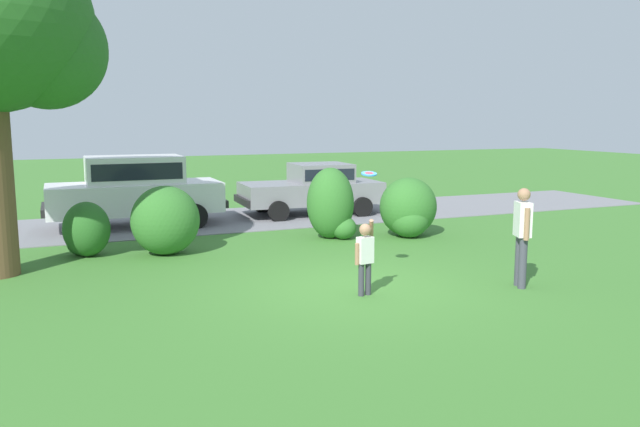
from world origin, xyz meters
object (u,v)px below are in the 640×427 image
object	(u,v)px
parked_suv	(135,187)
parked_sedan	(314,187)
child_thrower	(365,253)
adult_onlooker	(522,232)
frisbee	(369,174)

from	to	relation	value
parked_suv	parked_sedan	bearing A→B (deg)	2.39
parked_suv	child_thrower	xyz separation A→B (m)	(2.70, -8.41, -0.36)
parked_sedan	parked_suv	xyz separation A→B (m)	(-5.29, -0.22, 0.23)
parked_sedan	adult_onlooker	bearing A→B (deg)	-89.04
child_thrower	frisbee	distance (m)	1.62
parked_sedan	parked_suv	distance (m)	5.30
child_thrower	frisbee	bearing A→B (deg)	60.06
frisbee	adult_onlooker	distance (m)	2.84
parked_sedan	adult_onlooker	xyz separation A→B (m)	(0.15, -9.20, 0.13)
parked_suv	frisbee	distance (m)	8.20
parked_sedan	frisbee	world-z (taller)	frisbee
adult_onlooker	parked_sedan	bearing A→B (deg)	90.96
parked_sedan	adult_onlooker	world-z (taller)	adult_onlooker
parked_suv	child_thrower	bearing A→B (deg)	-72.18
parked_suv	frisbee	size ratio (longest dim) A/B	16.65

